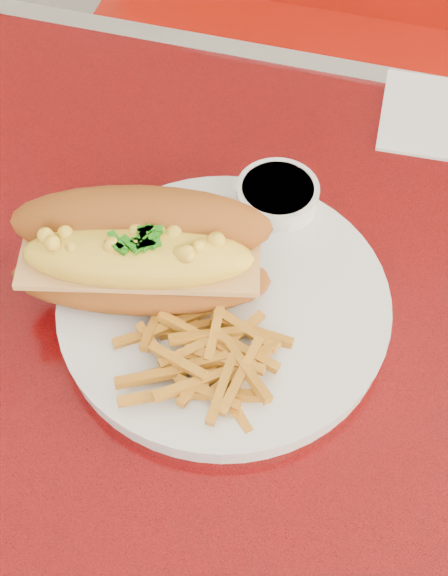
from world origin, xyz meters
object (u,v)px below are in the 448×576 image
(dinner_plate, at_px, (224,306))
(booth_bench_far, at_px, (389,142))
(sauce_cup_left, at_px, (160,247))
(mac_hoagie, at_px, (140,252))
(fork, at_px, (311,308))
(diner_table, at_px, (322,443))
(gravy_ramekin, at_px, (277,202))

(dinner_plate, bearing_deg, booth_bench_far, 81.68)
(booth_bench_far, relative_size, sauce_cup_left, 16.24)
(mac_hoagie, distance_m, fork, 0.16)
(diner_table, distance_m, booth_bench_far, 0.87)
(mac_hoagie, xyz_separation_m, fork, (0.15, 0.01, -0.04))
(sauce_cup_left, bearing_deg, booth_bench_far, 75.47)
(booth_bench_far, bearing_deg, mac_hoagie, -103.73)
(fork, bearing_deg, diner_table, -126.88)
(gravy_ramekin, bearing_deg, mac_hoagie, -127.28)
(dinner_plate, bearing_deg, gravy_ramekin, 81.42)
(gravy_ramekin, xyz_separation_m, sauce_cup_left, (-0.10, -0.08, -0.01))
(diner_table, xyz_separation_m, sauce_cup_left, (-0.19, 0.07, 0.18))
(mac_hoagie, bearing_deg, sauce_cup_left, 76.27)
(booth_bench_far, bearing_deg, dinner_plate, -98.32)
(mac_hoagie, bearing_deg, diner_table, -21.61)
(booth_bench_far, xyz_separation_m, sauce_cup_left, (-0.19, -0.74, 0.50))
(fork, bearing_deg, dinner_plate, 109.46)
(mac_hoagie, bearing_deg, gravy_ramekin, 39.11)
(fork, bearing_deg, sauce_cup_left, 88.13)
(mac_hoagie, xyz_separation_m, gravy_ramekin, (0.10, 0.13, -0.04))
(gravy_ramekin, bearing_deg, booth_bench_far, 81.73)
(mac_hoagie, relative_size, fork, 1.58)
(diner_table, relative_size, mac_hoagie, 4.86)
(booth_bench_far, height_order, mac_hoagie, booth_bench_far)
(dinner_plate, relative_size, fork, 2.49)
(diner_table, relative_size, dinner_plate, 3.09)
(booth_bench_far, height_order, fork, booth_bench_far)
(diner_table, xyz_separation_m, fork, (-0.04, 0.04, 0.18))
(mac_hoagie, bearing_deg, fork, -9.00)
(booth_bench_far, bearing_deg, diner_table, -90.00)
(fork, distance_m, sauce_cup_left, 0.16)
(fork, bearing_deg, mac_hoagie, 104.79)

